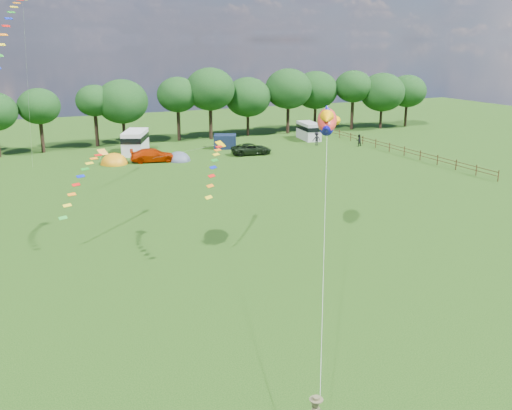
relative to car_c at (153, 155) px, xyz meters
name	(u,v)px	position (x,y,z in m)	size (l,w,h in m)	color
ground_plane	(319,316)	(-2.35, -42.55, -0.79)	(180.00, 180.00, 0.00)	black
tree_line	(149,98)	(2.95, 12.44, 5.56)	(102.98, 10.98, 10.27)	black
fence	(397,148)	(29.65, -8.05, -0.09)	(0.12, 33.12, 1.20)	#472D19
car_c	(153,155)	(0.00, 0.00, 0.00)	(2.21, 5.25, 1.58)	#AE2800
car_d	(251,149)	(12.48, -0.82, -0.08)	(2.34, 5.17, 1.41)	black
campervan_c	(135,141)	(-0.70, 6.08, 0.78)	(4.72, 6.46, 2.91)	silver
campervan_d	(309,130)	(24.81, 6.17, 0.54)	(2.89, 5.32, 2.48)	#B5B5B7
tent_orange	(114,164)	(-4.52, 0.71, -0.77)	(3.22, 3.53, 2.52)	orange
tent_greyblue	(179,160)	(2.93, -0.59, -0.77)	(2.89, 3.16, 2.15)	#485063
awning_navy	(225,141)	(11.09, 4.73, 0.12)	(2.91, 2.36, 1.82)	#111C33
fish_kite	(327,121)	(3.61, -33.03, 7.99)	(3.08, 3.94, 2.15)	red
streamer_kite_a	(11,20)	(-14.59, -13.94, 14.82)	(3.45, 5.57, 5.80)	yellow
streamer_kite_b	(87,173)	(-11.19, -24.60, 4.07)	(4.36, 4.63, 3.83)	gold
streamer_kite_c	(216,160)	(-3.46, -30.44, 5.41)	(3.23, 4.94, 2.82)	#EAB600
walker_a	(359,140)	(28.24, -1.59, 0.03)	(0.79, 0.49, 1.63)	black
walker_b	(317,139)	(23.35, 1.41, 0.13)	(1.18, 0.55, 1.83)	black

